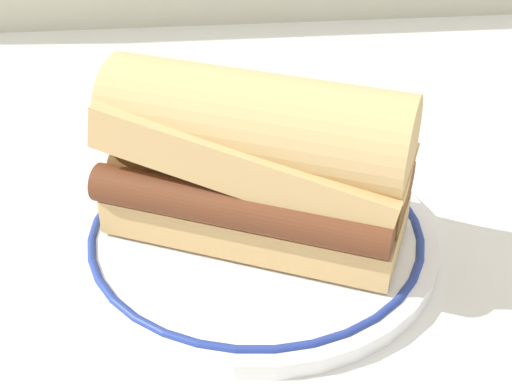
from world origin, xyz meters
The scene contains 3 objects.
ground_plane centered at (0.00, 0.00, 0.00)m, with size 1.50×1.50×0.00m, color silver.
plate centered at (0.02, -0.02, 0.01)m, with size 0.26×0.26×0.01m.
sausage_sandwich centered at (0.02, -0.02, 0.07)m, with size 0.22×0.17×0.12m.
Camera 1 is at (-0.02, -0.43, 0.33)m, focal length 51.56 mm.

